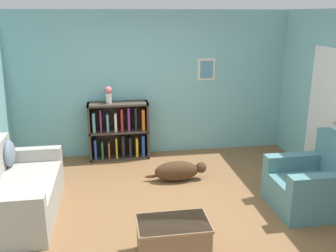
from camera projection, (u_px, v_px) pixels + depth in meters
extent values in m
plane|color=brown|center=(173.00, 209.00, 5.05)|extent=(14.00, 14.00, 0.00)
cube|color=#7AB7BC|center=(152.00, 84.00, 6.80)|extent=(5.60, 0.10, 2.60)
cube|color=silver|center=(206.00, 69.00, 6.82)|extent=(0.32, 0.02, 0.40)
cube|color=#568EAD|center=(207.00, 70.00, 6.81)|extent=(0.24, 0.01, 0.32)
cube|color=white|center=(323.00, 115.00, 5.79)|extent=(0.02, 0.84, 2.05)
sphere|color=tan|center=(335.00, 122.00, 5.47)|extent=(0.05, 0.05, 0.05)
cube|color=#ADA89E|center=(22.00, 199.00, 4.86)|extent=(0.88, 1.73, 0.44)
cube|color=#ADA89E|center=(3.00, 206.00, 4.02)|extent=(0.88, 0.16, 0.19)
cube|color=#ADA89E|center=(30.00, 154.00, 5.51)|extent=(0.88, 0.16, 0.19)
ellipsoid|color=slate|center=(9.00, 154.00, 5.28)|extent=(0.14, 0.38, 0.38)
cube|color=#42382D|center=(90.00, 132.00, 6.62)|extent=(0.04, 0.34, 1.03)
cube|color=#42382D|center=(147.00, 129.00, 6.78)|extent=(0.04, 0.34, 1.03)
cube|color=#42382D|center=(119.00, 128.00, 6.86)|extent=(1.06, 0.02, 1.03)
cube|color=#42382D|center=(120.00, 157.00, 6.84)|extent=(1.06, 0.34, 0.04)
cube|color=#42382D|center=(119.00, 131.00, 6.70)|extent=(1.06, 0.34, 0.04)
cube|color=#42382D|center=(118.00, 104.00, 6.56)|extent=(1.06, 0.34, 0.04)
cube|color=#234C9E|center=(96.00, 148.00, 6.72)|extent=(0.04, 0.26, 0.37)
cube|color=#60939E|center=(94.00, 122.00, 6.57)|extent=(0.05, 0.26, 0.35)
cube|color=#287A3D|center=(103.00, 149.00, 6.74)|extent=(0.03, 0.26, 0.33)
cube|color=#7A2D84|center=(101.00, 120.00, 6.58)|extent=(0.03, 0.26, 0.40)
cube|color=brown|center=(109.00, 149.00, 6.76)|extent=(0.03, 0.26, 0.31)
cube|color=#60939E|center=(108.00, 122.00, 6.61)|extent=(0.04, 0.26, 0.32)
cube|color=gold|center=(116.00, 147.00, 6.77)|extent=(0.03, 0.26, 0.38)
cube|color=silver|center=(116.00, 121.00, 6.63)|extent=(0.04, 0.26, 0.32)
cube|color=black|center=(123.00, 146.00, 6.78)|extent=(0.05, 0.26, 0.42)
cube|color=#B22823|center=(122.00, 119.00, 6.64)|extent=(0.04, 0.26, 0.40)
cube|color=black|center=(130.00, 146.00, 6.81)|extent=(0.04, 0.26, 0.38)
cube|color=#7A2D84|center=(128.00, 118.00, 6.65)|extent=(0.04, 0.26, 0.42)
cube|color=gold|center=(137.00, 146.00, 6.83)|extent=(0.04, 0.26, 0.37)
cube|color=black|center=(135.00, 118.00, 6.67)|extent=(0.04, 0.26, 0.42)
cube|color=#234C9E|center=(143.00, 145.00, 6.84)|extent=(0.05, 0.26, 0.41)
cube|color=orange|center=(143.00, 119.00, 6.70)|extent=(0.05, 0.26, 0.38)
cube|color=slate|center=(308.00, 194.00, 5.01)|extent=(0.95, 0.89, 0.42)
cube|color=slate|center=(326.00, 183.00, 4.58)|extent=(0.95, 0.18, 0.22)
cube|color=slate|center=(298.00, 161.00, 5.26)|extent=(0.95, 0.18, 0.22)
cube|color=#846647|center=(173.00, 239.00, 4.00)|extent=(0.74, 0.46, 0.42)
cube|color=#8F6E4D|center=(173.00, 223.00, 3.95)|extent=(0.77, 0.49, 0.03)
ellipsoid|color=#472D19|center=(177.00, 171.00, 5.86)|extent=(0.70, 0.29, 0.32)
sphere|color=#472D19|center=(201.00, 168.00, 5.91)|extent=(0.17, 0.17, 0.17)
ellipsoid|color=#472D19|center=(151.00, 176.00, 5.86)|extent=(0.20, 0.05, 0.05)
cylinder|color=silver|center=(109.00, 98.00, 6.50)|extent=(0.10, 0.10, 0.18)
sphere|color=#E06B70|center=(108.00, 90.00, 6.46)|extent=(0.13, 0.13, 0.13)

